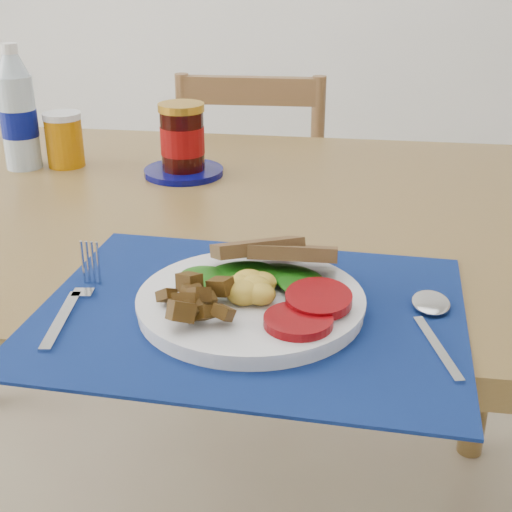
{
  "coord_description": "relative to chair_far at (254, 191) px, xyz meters",
  "views": [
    {
      "loc": [
        0.33,
        -0.87,
        1.14
      ],
      "look_at": [
        0.22,
        -0.11,
        0.8
      ],
      "focal_mm": 50.0,
      "sensor_mm": 36.0,
      "label": 1
    }
  ],
  "objects": [
    {
      "name": "breakfast_plate",
      "position": [
        0.15,
        -1.06,
        0.24
      ],
      "size": [
        0.26,
        0.26,
        0.06
      ],
      "rotation": [
        0.0,
        0.0,
        0.28
      ],
      "color": "silver",
      "rests_on": "placemat"
    },
    {
      "name": "spoon",
      "position": [
        0.36,
        -1.04,
        0.22
      ],
      "size": [
        0.05,
        0.19,
        0.01
      ],
      "rotation": [
        0.0,
        0.0,
        0.26
      ],
      "color": "#B2B5BA",
      "rests_on": "placemat"
    },
    {
      "name": "table",
      "position": [
        -0.06,
        -0.7,
        0.13
      ],
      "size": [
        1.4,
        0.9,
        0.75
      ],
      "color": "brown",
      "rests_on": "ground"
    },
    {
      "name": "placemat",
      "position": [
        0.16,
        -1.05,
        0.22
      ],
      "size": [
        0.5,
        0.4,
        0.0
      ],
      "primitive_type": "cube",
      "rotation": [
        0.0,
        0.0,
        -0.05
      ],
      "color": "black",
      "rests_on": "table"
    },
    {
      "name": "chair_far",
      "position": [
        0.0,
        0.0,
        0.0
      ],
      "size": [
        0.4,
        0.39,
        1.04
      ],
      "rotation": [
        0.0,
        0.0,
        3.19
      ],
      "color": "brown",
      "rests_on": "ground"
    },
    {
      "name": "juice_glass",
      "position": [
        -0.28,
        -0.53,
        0.26
      ],
      "size": [
        0.07,
        0.07,
        0.1
      ],
      "primitive_type": "cylinder",
      "color": "#B46A04",
      "rests_on": "table"
    },
    {
      "name": "fork",
      "position": [
        -0.05,
        -1.07,
        0.22
      ],
      "size": [
        0.03,
        0.19,
        0.0
      ],
      "rotation": [
        0.0,
        0.0,
        0.13
      ],
      "color": "#B2B5BA",
      "rests_on": "placemat"
    },
    {
      "name": "water_bottle",
      "position": [
        -0.35,
        -0.55,
        0.32
      ],
      "size": [
        0.07,
        0.07,
        0.23
      ],
      "color": "#ADBFCC",
      "rests_on": "table"
    },
    {
      "name": "jam_on_saucer",
      "position": [
        -0.05,
        -0.55,
        0.27
      ],
      "size": [
        0.14,
        0.14,
        0.13
      ],
      "color": "#050755",
      "rests_on": "table"
    }
  ]
}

